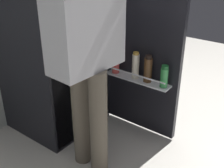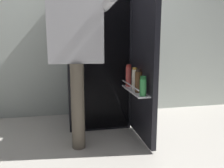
{
  "view_description": "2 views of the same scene",
  "coord_description": "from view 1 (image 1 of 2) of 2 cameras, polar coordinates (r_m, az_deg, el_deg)",
  "views": [
    {
      "loc": [
        -1.47,
        -1.14,
        1.48
      ],
      "look_at": [
        -0.04,
        -0.07,
        0.59
      ],
      "focal_mm": 45.63,
      "sensor_mm": 36.0,
      "label": 1
    },
    {
      "loc": [
        -0.38,
        -2.15,
        0.97
      ],
      "look_at": [
        0.07,
        -0.04,
        0.57
      ],
      "focal_mm": 37.09,
      "sensor_mm": 36.0,
      "label": 2
    }
  ],
  "objects": [
    {
      "name": "person",
      "position": [
        1.73,
        -4.98,
        8.22
      ],
      "size": [
        0.55,
        0.8,
        1.56
      ],
      "color": "#665B4C",
      "rests_on": "ground_plane"
    },
    {
      "name": "refrigerator",
      "position": [
        2.34,
        -10.85,
        9.16
      ],
      "size": [
        0.72,
        1.29,
        1.6
      ],
      "color": "black",
      "rests_on": "ground_plane"
    },
    {
      "name": "ground_plane",
      "position": [
        2.38,
        -0.68,
        -11.95
      ],
      "size": [
        6.32,
        6.32,
        0.0
      ],
      "primitive_type": "plane",
      "color": "#B7B2A8"
    }
  ]
}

